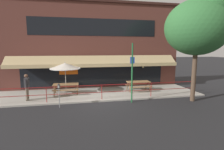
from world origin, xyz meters
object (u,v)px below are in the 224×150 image
object	(u,v)px
parking_meter_near	(59,88)
street_sign_pole	(132,73)
picnic_table_left	(66,86)
picnic_table_centre	(138,83)
street_tree_curbside	(200,24)
pedestrian_walking	(27,86)
patio_umbrella_left	(65,66)

from	to	relation	value
parking_meter_near	street_sign_pole	distance (m)	4.49
picnic_table_left	parking_meter_near	bearing A→B (deg)	-94.67
picnic_table_centre	street_tree_curbside	bearing A→B (deg)	-47.22
pedestrian_walking	parking_meter_near	world-z (taller)	pedestrian_walking
street_tree_curbside	pedestrian_walking	bearing A→B (deg)	169.69
picnic_table_left	patio_umbrella_left	world-z (taller)	patio_umbrella_left
street_sign_pole	street_tree_curbside	bearing A→B (deg)	-7.25
patio_umbrella_left	street_sign_pole	size ratio (longest dim) A/B	0.63
patio_umbrella_left	parking_meter_near	xyz separation A→B (m)	(-0.22, -2.68, -1.03)
picnic_table_left	picnic_table_centre	size ratio (longest dim) A/B	1.00
picnic_table_left	pedestrian_walking	xyz separation A→B (m)	(-2.35, -1.14, 0.35)
pedestrian_walking	parking_meter_near	distance (m)	2.65
street_sign_pole	street_tree_curbside	size ratio (longest dim) A/B	0.53
patio_umbrella_left	parking_meter_near	size ratio (longest dim) A/B	1.67
picnic_table_centre	parking_meter_near	size ratio (longest dim) A/B	1.27
picnic_table_centre	street_sign_pole	world-z (taller)	street_sign_pole
picnic_table_left	patio_umbrella_left	xyz separation A→B (m)	(0.00, -0.03, 1.47)
street_tree_curbside	patio_umbrella_left	bearing A→B (deg)	159.92
picnic_table_centre	parking_meter_near	xyz separation A→B (m)	(-5.75, -2.66, 0.44)
picnic_table_left	street_tree_curbside	size ratio (longest dim) A/B	0.26
street_tree_curbside	picnic_table_left	bearing A→B (deg)	159.72
street_tree_curbside	street_sign_pole	bearing A→B (deg)	172.75
picnic_table_left	pedestrian_walking	world-z (taller)	pedestrian_walking
patio_umbrella_left	pedestrian_walking	size ratio (longest dim) A/B	1.39
picnic_table_centre	pedestrian_walking	world-z (taller)	pedestrian_walking
picnic_table_centre	street_sign_pole	size ratio (longest dim) A/B	0.48
picnic_table_centre	pedestrian_walking	bearing A→B (deg)	-172.16
picnic_table_left	patio_umbrella_left	bearing A→B (deg)	-90.00
picnic_table_left	street_tree_curbside	distance (m)	9.83
parking_meter_near	pedestrian_walking	bearing A→B (deg)	143.45
pedestrian_walking	street_sign_pole	xyz separation A→B (m)	(6.54, -1.42, 0.87)
pedestrian_walking	street_sign_pole	size ratio (longest dim) A/B	0.46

